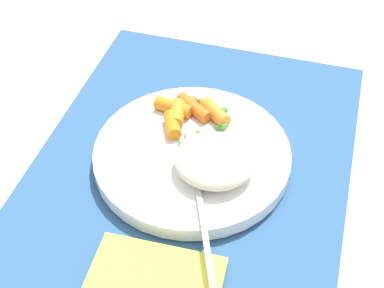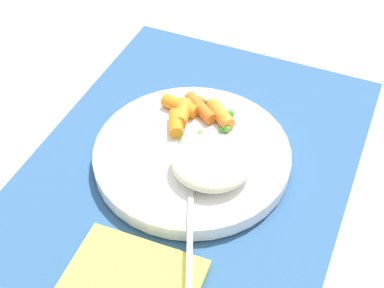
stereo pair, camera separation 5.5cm
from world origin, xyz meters
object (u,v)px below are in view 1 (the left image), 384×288
object	(u,v)px
plate	(192,156)
rice_mound	(214,160)
fork	(197,185)
carrot_portion	(187,112)
napkin	(152,287)

from	to	relation	value
plate	rice_mound	bearing A→B (deg)	-125.20
plate	fork	xyz separation A→B (m)	(-0.05, -0.02, 0.01)
rice_mound	fork	bearing A→B (deg)	159.24
rice_mound	carrot_portion	world-z (taller)	rice_mound
carrot_portion	fork	xyz separation A→B (m)	(-0.11, -0.04, -0.01)
carrot_portion	napkin	world-z (taller)	carrot_portion
plate	rice_mound	xyz separation A→B (m)	(-0.02, -0.03, 0.02)
rice_mound	napkin	xyz separation A→B (m)	(-0.15, 0.02, -0.03)
plate	rice_mound	distance (m)	0.05
rice_mound	fork	world-z (taller)	rice_mound
napkin	fork	bearing A→B (deg)	-4.86
carrot_portion	napkin	xyz separation A→B (m)	(-0.23, -0.03, -0.02)
rice_mound	fork	distance (m)	0.03
plate	fork	distance (m)	0.06
plate	carrot_portion	world-z (taller)	carrot_portion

